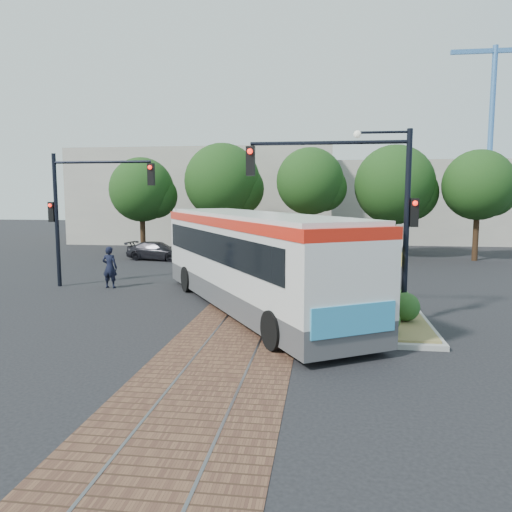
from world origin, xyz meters
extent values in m
plane|color=black|center=(0.00, 0.00, 0.00)|extent=(120.00, 120.00, 0.00)
cube|color=brown|center=(0.00, 4.00, 0.01)|extent=(3.60, 40.00, 0.01)
cube|color=slate|center=(-0.75, 4.00, 0.01)|extent=(0.06, 40.00, 0.01)
cube|color=slate|center=(0.75, 4.00, 0.01)|extent=(0.06, 40.00, 0.01)
cylinder|color=#382314|center=(-10.00, 16.00, 1.43)|extent=(0.36, 0.36, 2.86)
sphere|color=black|center=(-10.00, 16.00, 4.51)|extent=(4.40, 4.40, 4.40)
cylinder|color=#382314|center=(-4.50, 16.80, 1.56)|extent=(0.36, 0.36, 3.12)
sphere|color=black|center=(-4.50, 16.80, 5.07)|extent=(5.20, 5.20, 5.20)
cylinder|color=#382314|center=(1.50, 16.00, 1.69)|extent=(0.36, 0.36, 3.39)
sphere|color=black|center=(1.50, 16.00, 5.04)|extent=(4.40, 4.40, 4.40)
cylinder|color=#382314|center=(7.00, 16.80, 1.43)|extent=(0.36, 0.36, 2.86)
sphere|color=black|center=(7.00, 16.80, 4.81)|extent=(5.20, 5.20, 5.20)
cylinder|color=#382314|center=(12.00, 16.00, 1.56)|extent=(0.36, 0.36, 3.12)
sphere|color=black|center=(12.00, 16.00, 4.77)|extent=(4.40, 4.40, 4.40)
cube|color=#ADA899|center=(-8.00, 28.00, 4.00)|extent=(22.00, 12.00, 8.00)
cube|color=#ADA899|center=(12.00, 30.00, 3.50)|extent=(18.00, 10.00, 7.00)
cylinder|color=#3F72B2|center=(18.00, 34.00, 9.00)|extent=(0.50, 0.50, 18.00)
cube|color=#3F72B2|center=(18.00, 34.00, 17.50)|extent=(8.00, 0.40, 0.40)
cube|color=#424244|center=(-0.09, 0.63, 0.60)|extent=(9.07, 12.68, 0.77)
cube|color=silver|center=(-0.09, 0.63, 2.02)|extent=(9.09, 12.69, 2.08)
cube|color=black|center=(-0.25, 0.91, 2.35)|extent=(8.47, 11.59, 0.98)
cube|color=red|center=(-0.09, 0.63, 3.23)|extent=(9.13, 12.71, 0.33)
cube|color=silver|center=(-0.09, 0.63, 3.45)|extent=(8.79, 12.27, 0.15)
cube|color=black|center=(3.19, -4.86, 2.46)|extent=(1.57, 1.01, 0.98)
cube|color=teal|center=(3.28, -5.02, 1.15)|extent=(2.10, 1.29, 0.77)
cube|color=orange|center=(1.69, 0.42, 1.37)|extent=(2.58, 4.26, 1.20)
cylinder|color=black|center=(1.24, -4.05, 0.55)|extent=(0.89, 1.14, 1.09)
cylinder|color=black|center=(3.40, -2.76, 0.55)|extent=(0.89, 1.14, 1.09)
cylinder|color=black|center=(-3.30, 3.56, 0.55)|extent=(0.89, 1.14, 1.09)
cylinder|color=black|center=(-1.13, 4.85, 0.55)|extent=(0.89, 1.14, 1.09)
cube|color=gray|center=(4.80, -1.00, 0.07)|extent=(2.20, 5.20, 0.15)
cube|color=olive|center=(4.80, -1.00, 0.19)|extent=(1.90, 4.80, 0.08)
sphere|color=#1E4719|center=(4.40, -2.60, 0.58)|extent=(0.70, 0.70, 0.70)
sphere|color=#1E4719|center=(5.10, -1.20, 0.68)|extent=(0.90, 0.90, 0.90)
sphere|color=#1E4719|center=(4.60, 0.40, 0.63)|extent=(0.80, 0.80, 0.80)
sphere|color=#1E4719|center=(5.30, 0.90, 0.53)|extent=(0.60, 0.60, 0.60)
cylinder|color=black|center=(5.10, -0.80, 3.21)|extent=(0.18, 0.18, 6.00)
cylinder|color=black|center=(2.60, -0.80, 5.81)|extent=(5.00, 0.12, 0.12)
cube|color=black|center=(0.10, -0.80, 5.26)|extent=(0.28, 0.22, 0.95)
sphere|color=#FF190C|center=(0.10, -0.94, 5.56)|extent=(0.18, 0.18, 0.18)
cube|color=black|center=(5.32, -0.80, 3.61)|extent=(0.26, 0.20, 0.90)
sphere|color=#FF190C|center=(5.32, -0.93, 3.92)|extent=(0.16, 0.16, 0.16)
cube|color=white|center=(4.92, -0.92, 2.81)|extent=(0.04, 0.45, 0.55)
cube|color=yellow|center=(4.92, -0.92, 2.17)|extent=(0.04, 0.45, 0.45)
cylinder|color=black|center=(4.30, -0.80, 6.12)|extent=(1.60, 0.08, 0.08)
sphere|color=silver|center=(3.50, -0.80, 6.06)|extent=(0.24, 0.24, 0.24)
cylinder|color=black|center=(-9.50, 4.00, 3.00)|extent=(0.18, 0.18, 6.00)
cylinder|color=black|center=(-7.25, 4.00, 5.60)|extent=(4.50, 0.12, 0.12)
cube|color=black|center=(-5.00, 4.00, 5.05)|extent=(0.28, 0.22, 0.95)
sphere|color=#FF190C|center=(-5.00, 3.86, 5.35)|extent=(0.18, 0.18, 0.18)
cube|color=black|center=(-9.72, 4.00, 3.40)|extent=(0.26, 0.20, 0.90)
sphere|color=#FF190C|center=(-9.72, 3.87, 3.70)|extent=(0.16, 0.16, 0.16)
imported|color=black|center=(-7.00, 3.90, 0.94)|extent=(0.71, 0.49, 1.88)
imported|color=black|center=(-8.13, 13.53, 0.58)|extent=(4.22, 2.25, 1.17)
camera|label=1|loc=(2.55, -17.10, 4.19)|focal=35.00mm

